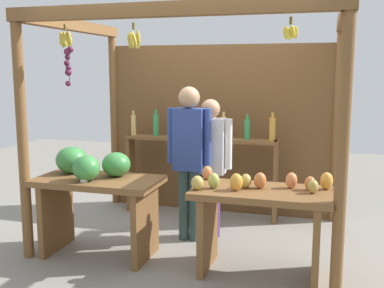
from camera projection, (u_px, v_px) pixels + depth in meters
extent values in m
plane|color=gray|center=(197.00, 237.00, 5.14)|extent=(12.00, 12.00, 0.00)
cylinder|color=brown|center=(22.00, 138.00, 4.40)|extent=(0.10, 0.10, 2.38)
cylinder|color=brown|center=(342.00, 152.00, 3.60)|extent=(0.10, 0.10, 2.38)
cylinder|color=brown|center=(114.00, 117.00, 6.29)|extent=(0.10, 0.10, 2.38)
cylinder|color=brown|center=(337.00, 124.00, 5.50)|extent=(0.10, 0.10, 2.38)
cube|color=brown|center=(165.00, 9.00, 3.83)|extent=(3.00, 0.12, 0.12)
cube|color=brown|center=(72.00, 25.00, 5.17)|extent=(0.12, 2.09, 0.12)
cube|color=brown|center=(345.00, 17.00, 4.37)|extent=(0.12, 2.09, 0.12)
cube|color=brown|center=(218.00, 130.00, 5.93)|extent=(2.90, 0.04, 2.15)
cylinder|color=brown|center=(133.00, 26.00, 4.11)|extent=(0.02, 0.02, 0.06)
ellipsoid|color=gold|center=(138.00, 38.00, 4.12)|extent=(0.04, 0.07, 0.14)
ellipsoid|color=gold|center=(138.00, 42.00, 4.15)|extent=(0.06, 0.06, 0.14)
ellipsoid|color=gold|center=(135.00, 41.00, 4.15)|extent=(0.08, 0.04, 0.14)
ellipsoid|color=gold|center=(132.00, 38.00, 4.16)|extent=(0.05, 0.05, 0.14)
ellipsoid|color=gold|center=(131.00, 41.00, 4.14)|extent=(0.04, 0.09, 0.14)
ellipsoid|color=gold|center=(130.00, 40.00, 4.11)|extent=(0.07, 0.07, 0.15)
ellipsoid|color=gold|center=(132.00, 40.00, 4.09)|extent=(0.06, 0.04, 0.14)
ellipsoid|color=gold|center=(135.00, 41.00, 4.10)|extent=(0.06, 0.05, 0.14)
cylinder|color=brown|center=(65.00, 27.00, 4.24)|extent=(0.02, 0.02, 0.06)
ellipsoid|color=gold|center=(70.00, 39.00, 4.24)|extent=(0.04, 0.07, 0.14)
ellipsoid|color=gold|center=(69.00, 40.00, 4.27)|extent=(0.05, 0.05, 0.14)
ellipsoid|color=gold|center=(67.00, 40.00, 4.28)|extent=(0.07, 0.04, 0.14)
ellipsoid|color=gold|center=(65.00, 41.00, 4.29)|extent=(0.07, 0.06, 0.14)
ellipsoid|color=gold|center=(62.00, 38.00, 4.27)|extent=(0.04, 0.08, 0.14)
ellipsoid|color=gold|center=(62.00, 39.00, 4.23)|extent=(0.05, 0.05, 0.14)
ellipsoid|color=gold|center=(64.00, 40.00, 4.23)|extent=(0.08, 0.04, 0.14)
ellipsoid|color=gold|center=(66.00, 38.00, 4.23)|extent=(0.07, 0.07, 0.14)
cylinder|color=brown|center=(291.00, 21.00, 3.66)|extent=(0.02, 0.02, 0.06)
ellipsoid|color=yellow|center=(296.00, 32.00, 3.67)|extent=(0.04, 0.07, 0.11)
ellipsoid|color=yellow|center=(293.00, 32.00, 3.69)|extent=(0.06, 0.06, 0.11)
ellipsoid|color=yellow|center=(290.00, 32.00, 3.71)|extent=(0.06, 0.04, 0.11)
ellipsoid|color=yellow|center=(287.00, 33.00, 3.70)|extent=(0.05, 0.06, 0.11)
ellipsoid|color=yellow|center=(285.00, 32.00, 3.68)|extent=(0.05, 0.07, 0.11)
ellipsoid|color=yellow|center=(289.00, 34.00, 3.65)|extent=(0.06, 0.05, 0.11)
ellipsoid|color=yellow|center=(293.00, 32.00, 3.65)|extent=(0.06, 0.05, 0.11)
cylinder|color=#4C422D|center=(69.00, 56.00, 4.62)|extent=(0.01, 0.01, 0.55)
sphere|color=#511938|center=(68.00, 36.00, 4.56)|extent=(0.07, 0.07, 0.07)
sphere|color=#601E42|center=(66.00, 41.00, 4.61)|extent=(0.06, 0.06, 0.06)
sphere|color=#511938|center=(71.00, 49.00, 4.62)|extent=(0.06, 0.06, 0.06)
sphere|color=#601E42|center=(67.00, 52.00, 4.63)|extent=(0.07, 0.07, 0.07)
sphere|color=#47142D|center=(68.00, 57.00, 4.64)|extent=(0.06, 0.06, 0.06)
sphere|color=#47142D|center=(67.00, 63.00, 4.63)|extent=(0.06, 0.06, 0.06)
sphere|color=#511938|center=(69.00, 68.00, 4.64)|extent=(0.06, 0.06, 0.06)
sphere|color=#511938|center=(68.00, 72.00, 4.64)|extent=(0.07, 0.07, 0.07)
sphere|color=#601E42|center=(68.00, 84.00, 4.68)|extent=(0.06, 0.06, 0.06)
cube|color=brown|center=(98.00, 181.00, 4.53)|extent=(1.22, 0.64, 0.06)
cube|color=brown|center=(56.00, 215.00, 4.72)|extent=(0.06, 0.58, 0.72)
cube|color=brown|center=(145.00, 224.00, 4.46)|extent=(0.06, 0.58, 0.72)
ellipsoid|color=#38843D|center=(72.00, 160.00, 4.73)|extent=(0.33, 0.33, 0.27)
ellipsoid|color=#38843D|center=(116.00, 164.00, 4.58)|extent=(0.38, 0.38, 0.24)
ellipsoid|color=#38843D|center=(86.00, 168.00, 4.39)|extent=(0.28, 0.28, 0.25)
cylinder|color=white|center=(84.00, 177.00, 4.36)|extent=(0.07, 0.07, 0.09)
cube|color=brown|center=(261.00, 193.00, 4.09)|extent=(1.22, 0.64, 0.06)
cube|color=brown|center=(208.00, 230.00, 4.29)|extent=(0.06, 0.58, 0.72)
cube|color=brown|center=(317.00, 241.00, 4.02)|extent=(0.06, 0.58, 0.72)
ellipsoid|color=#E07F47|center=(291.00, 180.00, 4.12)|extent=(0.11, 0.11, 0.14)
ellipsoid|color=#B79E47|center=(313.00, 187.00, 3.95)|extent=(0.12, 0.12, 0.12)
ellipsoid|color=#CC7038|center=(310.00, 183.00, 4.05)|extent=(0.13, 0.13, 0.13)
ellipsoid|color=#B79E47|center=(246.00, 181.00, 4.13)|extent=(0.14, 0.14, 0.13)
ellipsoid|color=gold|center=(236.00, 182.00, 4.04)|extent=(0.16, 0.16, 0.15)
ellipsoid|color=#A8B24C|center=(214.00, 181.00, 4.12)|extent=(0.14, 0.14, 0.14)
ellipsoid|color=#B79E47|center=(197.00, 183.00, 4.07)|extent=(0.14, 0.14, 0.13)
ellipsoid|color=#CC7038|center=(260.00, 180.00, 4.12)|extent=(0.15, 0.15, 0.14)
ellipsoid|color=#E07F47|center=(207.00, 173.00, 4.45)|extent=(0.14, 0.14, 0.13)
ellipsoid|color=gold|center=(327.00, 181.00, 4.08)|extent=(0.16, 0.16, 0.15)
cube|color=brown|center=(131.00, 172.00, 6.07)|extent=(0.05, 0.20, 1.00)
cube|color=brown|center=(276.00, 182.00, 5.55)|extent=(0.05, 0.20, 1.00)
cube|color=brown|center=(200.00, 139.00, 5.74)|extent=(1.89, 0.22, 0.04)
cylinder|color=#D8B266|center=(134.00, 125.00, 5.96)|extent=(0.06, 0.06, 0.26)
cylinder|color=#D8B266|center=(133.00, 113.00, 5.93)|extent=(0.03, 0.03, 0.06)
cylinder|color=#338C4C|center=(156.00, 125.00, 5.87)|extent=(0.07, 0.07, 0.28)
cylinder|color=#338C4C|center=(156.00, 112.00, 5.85)|extent=(0.03, 0.03, 0.06)
cylinder|color=gold|center=(177.00, 126.00, 5.80)|extent=(0.08, 0.08, 0.27)
cylinder|color=gold|center=(177.00, 113.00, 5.77)|extent=(0.04, 0.04, 0.06)
cylinder|color=#994C1E|center=(200.00, 128.00, 5.72)|extent=(0.07, 0.07, 0.24)
cylinder|color=#994C1E|center=(200.00, 116.00, 5.69)|extent=(0.03, 0.03, 0.06)
cylinder|color=#D8B266|center=(223.00, 128.00, 5.63)|extent=(0.07, 0.07, 0.27)
cylinder|color=#D8B266|center=(224.00, 114.00, 5.61)|extent=(0.03, 0.03, 0.06)
cylinder|color=#338C4C|center=(247.00, 129.00, 5.56)|extent=(0.07, 0.07, 0.25)
cylinder|color=#338C4C|center=(247.00, 117.00, 5.53)|extent=(0.03, 0.03, 0.06)
cylinder|color=gold|center=(272.00, 129.00, 5.47)|extent=(0.07, 0.07, 0.28)
cylinder|color=gold|center=(273.00, 115.00, 5.44)|extent=(0.03, 0.03, 0.06)
cylinder|color=#314D4A|center=(184.00, 205.00, 5.00)|extent=(0.11, 0.11, 0.78)
cylinder|color=#314D4A|center=(195.00, 206.00, 4.97)|extent=(0.11, 0.11, 0.78)
cube|color=#2D428C|center=(189.00, 139.00, 4.87)|extent=(0.32, 0.19, 0.66)
cylinder|color=#2D428C|center=(171.00, 136.00, 4.92)|extent=(0.08, 0.08, 0.59)
cylinder|color=#2D428C|center=(208.00, 137.00, 4.81)|extent=(0.08, 0.08, 0.59)
sphere|color=tan|center=(189.00, 97.00, 4.80)|extent=(0.22, 0.22, 0.22)
cylinder|color=#543277|center=(205.00, 204.00, 5.13)|extent=(0.11, 0.11, 0.71)
cylinder|color=#543277|center=(215.00, 205.00, 5.10)|extent=(0.11, 0.11, 0.71)
cube|color=white|center=(210.00, 146.00, 5.01)|extent=(0.32, 0.19, 0.60)
cylinder|color=white|center=(193.00, 143.00, 5.06)|extent=(0.08, 0.08, 0.54)
cylinder|color=white|center=(228.00, 144.00, 4.95)|extent=(0.08, 0.08, 0.54)
sphere|color=tan|center=(210.00, 109.00, 4.95)|extent=(0.21, 0.21, 0.21)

